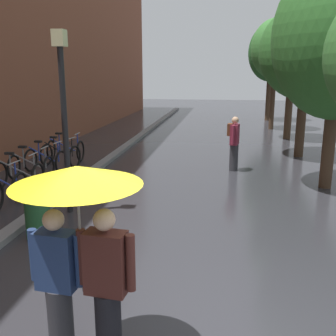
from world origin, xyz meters
TOP-DOWN VIEW (x-y plane):
  - kerb_strip at (-3.20, 10.00)m, footprint 0.30×36.00m
  - street_tree_2 at (3.28, 10.46)m, footprint 3.15×3.15m
  - street_tree_3 at (3.43, 14.31)m, footprint 2.79×2.79m
  - street_tree_4 at (3.07, 17.41)m, footprint 2.49×2.49m
  - street_tree_5 at (3.27, 21.40)m, footprint 2.70×2.70m
  - parked_bicycle_1 at (-4.48, 4.35)m, footprint 1.12×0.76m
  - parked_bicycle_2 at (-4.50, 5.26)m, footprint 1.09×0.72m
  - parked_bicycle_3 at (-4.61, 6.13)m, footprint 1.09×0.71m
  - parked_bicycle_4 at (-4.59, 6.98)m, footprint 1.14×0.80m
  - parked_bicycle_5 at (-4.47, 7.78)m, footprint 1.17×0.85m
  - parked_bicycle_6 at (-4.63, 8.59)m, footprint 1.10×0.73m
  - couple_under_umbrella at (-0.71, -0.40)m, footprint 1.23×1.23m
  - street_lamp_post at (-2.60, 3.86)m, footprint 0.24×0.24m
  - litter_bin at (-2.63, 2.47)m, footprint 0.44×0.44m
  - pedestrian_walking_midground at (0.93, 8.03)m, footprint 0.38×0.58m

SIDE VIEW (x-z plane):
  - kerb_strip at x=-3.20m, z-range 0.00..0.12m
  - parked_bicycle_1 at x=-4.48m, z-range -0.10..0.86m
  - parked_bicycle_2 at x=-4.50m, z-range -0.10..0.86m
  - parked_bicycle_3 at x=-4.61m, z-range -0.10..0.86m
  - parked_bicycle_4 at x=-4.59m, z-range -0.10..0.86m
  - parked_bicycle_5 at x=-4.47m, z-range -0.10..0.86m
  - parked_bicycle_6 at x=-4.63m, z-range -0.10..0.86m
  - litter_bin at x=-2.63m, z-range 0.00..0.85m
  - pedestrian_walking_midground at x=0.93m, z-range 0.06..1.70m
  - couple_under_umbrella at x=-0.71m, z-range 0.40..2.47m
  - street_lamp_post at x=-2.60m, z-range 0.35..4.07m
  - street_tree_2 at x=3.28m, z-range 0.97..6.16m
  - street_tree_3 at x=3.43m, z-range 1.04..6.23m
  - street_tree_4 at x=3.07m, z-range 1.26..6.83m
  - street_tree_5 at x=3.27m, z-range 1.15..6.97m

